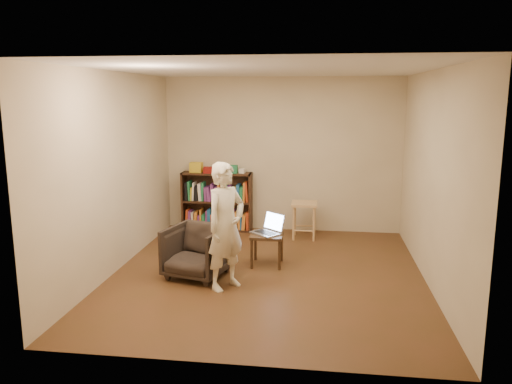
# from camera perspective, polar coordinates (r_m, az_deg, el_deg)

# --- Properties ---
(floor) EXTENTS (4.50, 4.50, 0.00)m
(floor) POSITION_cam_1_polar(r_m,az_deg,el_deg) (6.60, 1.30, -9.36)
(floor) COLOR #483117
(floor) RESTS_ON ground
(ceiling) EXTENTS (4.50, 4.50, 0.00)m
(ceiling) POSITION_cam_1_polar(r_m,az_deg,el_deg) (6.19, 1.40, 13.82)
(ceiling) COLOR silver
(ceiling) RESTS_ON wall_back
(wall_back) EXTENTS (4.00, 0.00, 4.00)m
(wall_back) POSITION_cam_1_polar(r_m,az_deg,el_deg) (8.48, 3.01, 4.25)
(wall_back) COLOR beige
(wall_back) RESTS_ON floor
(wall_left) EXTENTS (0.00, 4.50, 4.50)m
(wall_left) POSITION_cam_1_polar(r_m,az_deg,el_deg) (6.78, -15.73, 2.14)
(wall_left) COLOR beige
(wall_left) RESTS_ON floor
(wall_right) EXTENTS (0.00, 4.50, 4.50)m
(wall_right) POSITION_cam_1_polar(r_m,az_deg,el_deg) (6.37, 19.55, 1.37)
(wall_right) COLOR beige
(wall_right) RESTS_ON floor
(bookshelf) EXTENTS (1.20, 0.30, 1.00)m
(bookshelf) POSITION_cam_1_polar(r_m,az_deg,el_deg) (8.63, -4.46, -1.45)
(bookshelf) COLOR black
(bookshelf) RESTS_ON floor
(box_yellow) EXTENTS (0.21, 0.16, 0.17)m
(box_yellow) POSITION_cam_1_polar(r_m,az_deg,el_deg) (8.59, -6.85, 2.82)
(box_yellow) COLOR gold
(box_yellow) RESTS_ON bookshelf
(red_cloth) EXTENTS (0.30, 0.24, 0.09)m
(red_cloth) POSITION_cam_1_polar(r_m,az_deg,el_deg) (8.51, -5.06, 2.52)
(red_cloth) COLOR maroon
(red_cloth) RESTS_ON bookshelf
(box_green) EXTENTS (0.14, 0.14, 0.13)m
(box_green) POSITION_cam_1_polar(r_m,az_deg,el_deg) (8.43, -2.60, 2.62)
(box_green) COLOR #1F7747
(box_green) RESTS_ON bookshelf
(box_white) EXTENTS (0.11, 0.11, 0.07)m
(box_white) POSITION_cam_1_polar(r_m,az_deg,el_deg) (8.44, -1.60, 2.42)
(box_white) COLOR white
(box_white) RESTS_ON bookshelf
(stool) EXTENTS (0.41, 0.41, 0.59)m
(stool) POSITION_cam_1_polar(r_m,az_deg,el_deg) (8.11, 5.55, -1.99)
(stool) COLOR #AC8053
(stool) RESTS_ON floor
(armchair) EXTENTS (0.87, 0.89, 0.66)m
(armchair) POSITION_cam_1_polar(r_m,az_deg,el_deg) (6.46, -6.77, -6.77)
(armchair) COLOR black
(armchair) RESTS_ON floor
(side_table) EXTENTS (0.43, 0.43, 0.44)m
(side_table) POSITION_cam_1_polar(r_m,az_deg,el_deg) (6.83, 1.27, -5.41)
(side_table) COLOR black
(side_table) RESTS_ON floor
(laptop) EXTENTS (0.50, 0.50, 0.28)m
(laptop) POSITION_cam_1_polar(r_m,az_deg,el_deg) (6.84, 1.45, -4.22)
(laptop) COLOR #ADACB1
(laptop) RESTS_ON side_table
(person) EXTENTS (0.63, 0.67, 1.53)m
(person) POSITION_cam_1_polar(r_m,az_deg,el_deg) (5.94, -3.48, -3.93)
(person) COLOR beige
(person) RESTS_ON floor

